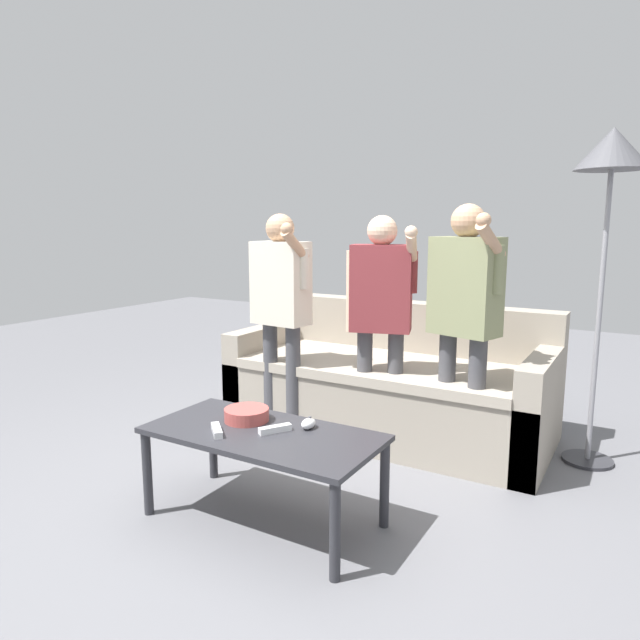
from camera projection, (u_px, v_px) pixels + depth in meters
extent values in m
plane|color=slate|center=(244.00, 511.00, 2.71)|extent=(12.00, 12.00, 0.00)
cube|color=#9E9384|center=(388.00, 400.00, 3.72)|extent=(2.04, 0.92, 0.43)
cube|color=#AA9F8F|center=(384.00, 367.00, 3.62)|extent=(1.76, 0.80, 0.06)
cube|color=#9E9384|center=(410.00, 330.00, 3.97)|extent=(2.04, 0.18, 0.40)
cube|color=#9E9384|center=(270.00, 367.00, 4.18)|extent=(0.14, 0.92, 0.63)
cube|color=#9E9384|center=(540.00, 409.00, 3.23)|extent=(0.14, 0.92, 0.63)
cube|color=#2D2D33|center=(263.00, 434.00, 2.56)|extent=(1.07, 0.53, 0.03)
cylinder|color=#2D2D33|center=(147.00, 473.00, 2.65)|extent=(0.04, 0.04, 0.41)
cylinder|color=#2D2D33|center=(335.00, 531.00, 2.15)|extent=(0.04, 0.04, 0.41)
cylinder|color=#2D2D33|center=(213.00, 441.00, 3.04)|extent=(0.04, 0.04, 0.41)
cylinder|color=#2D2D33|center=(385.00, 484.00, 2.54)|extent=(0.04, 0.04, 0.41)
cylinder|color=#B24C47|center=(247.00, 414.00, 2.69)|extent=(0.21, 0.21, 0.06)
ellipsoid|color=white|center=(308.00, 424.00, 2.59)|extent=(0.06, 0.09, 0.05)
cylinder|color=#4C4C51|center=(310.00, 417.00, 2.59)|extent=(0.02, 0.02, 0.01)
cylinder|color=#2D2D33|center=(587.00, 460.00, 3.27)|extent=(0.28, 0.28, 0.02)
cylinder|color=gray|center=(599.00, 320.00, 3.14)|extent=(0.03, 0.03, 1.62)
cone|color=#4C4C51|center=(613.00, 148.00, 2.98)|extent=(0.38, 0.38, 0.22)
cylinder|color=#47474C|center=(271.00, 379.00, 3.65)|extent=(0.09, 0.09, 0.74)
cylinder|color=#47474C|center=(293.00, 384.00, 3.54)|extent=(0.09, 0.09, 0.74)
cube|color=beige|center=(281.00, 283.00, 3.49)|extent=(0.37, 0.22, 0.51)
sphere|color=tan|center=(280.00, 228.00, 3.44)|extent=(0.18, 0.18, 0.18)
cylinder|color=tan|center=(259.00, 285.00, 3.60)|extent=(0.07, 0.07, 0.48)
cylinder|color=beige|center=(303.00, 269.00, 3.37)|extent=(0.07, 0.07, 0.24)
cylinder|color=tan|center=(295.00, 245.00, 3.29)|extent=(0.08, 0.23, 0.20)
sphere|color=tan|center=(287.00, 229.00, 3.21)|extent=(0.07, 0.07, 0.07)
cylinder|color=#47474C|center=(364.00, 390.00, 3.42)|extent=(0.09, 0.09, 0.74)
cylinder|color=#47474C|center=(395.00, 392.00, 3.38)|extent=(0.09, 0.09, 0.74)
cube|color=brown|center=(381.00, 288.00, 3.29)|extent=(0.39, 0.28, 0.51)
sphere|color=beige|center=(382.00, 231.00, 3.24)|extent=(0.18, 0.18, 0.18)
cylinder|color=beige|center=(352.00, 291.00, 3.34)|extent=(0.06, 0.06, 0.48)
cylinder|color=brown|center=(412.00, 272.00, 3.24)|extent=(0.06, 0.06, 0.24)
cylinder|color=beige|center=(412.00, 248.00, 3.14)|extent=(0.12, 0.23, 0.20)
sphere|color=beige|center=(411.00, 232.00, 3.05)|extent=(0.07, 0.07, 0.07)
cylinder|color=#47474C|center=(446.00, 398.00, 3.20)|extent=(0.10, 0.10, 0.77)
cylinder|color=#47474C|center=(476.00, 406.00, 3.06)|extent=(0.10, 0.10, 0.77)
cube|color=gray|center=(465.00, 286.00, 3.03)|extent=(0.40, 0.29, 0.53)
sphere|color=tan|center=(468.00, 221.00, 2.97)|extent=(0.18, 0.18, 0.18)
cylinder|color=tan|center=(437.00, 288.00, 3.16)|extent=(0.07, 0.07, 0.50)
cylinder|color=gray|center=(497.00, 269.00, 2.88)|extent=(0.07, 0.07, 0.25)
cylinder|color=tan|center=(491.00, 240.00, 2.80)|extent=(0.12, 0.24, 0.20)
sphere|color=tan|center=(484.00, 220.00, 2.74)|extent=(0.07, 0.07, 0.07)
cube|color=white|center=(217.00, 430.00, 2.53)|extent=(0.13, 0.13, 0.03)
cylinder|color=silver|center=(216.00, 425.00, 2.55)|extent=(0.01, 0.01, 0.00)
cube|color=silver|center=(218.00, 430.00, 2.48)|extent=(0.02, 0.02, 0.00)
cube|color=white|center=(275.00, 429.00, 2.54)|extent=(0.11, 0.15, 0.03)
cylinder|color=silver|center=(280.00, 425.00, 2.55)|extent=(0.01, 0.01, 0.00)
cube|color=silver|center=(266.00, 427.00, 2.52)|extent=(0.02, 0.02, 0.00)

